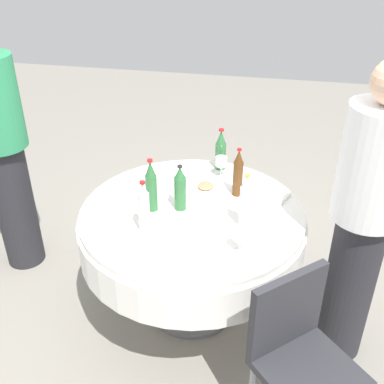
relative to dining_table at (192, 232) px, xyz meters
name	(u,v)px	position (x,y,z in m)	size (l,w,h in m)	color
ground_plane	(192,306)	(0.00, 0.00, -0.59)	(10.00, 10.00, 0.00)	gray
dining_table	(192,232)	(0.00, 0.00, 0.00)	(1.30, 1.30, 0.74)	white
bottle_green_right	(221,150)	(0.54, -0.08, 0.28)	(0.07, 0.07, 0.28)	#2D6B38
bottle_green_north	(151,187)	(-0.03, 0.22, 0.30)	(0.07, 0.07, 0.32)	#2D6B38
bottle_green_south	(180,189)	(0.01, 0.07, 0.28)	(0.07, 0.07, 0.28)	#2D6B38
bottle_clear_near	(245,202)	(-0.09, -0.30, 0.30)	(0.06, 0.06, 0.31)	silver
bottle_clear_mid	(144,208)	(-0.24, 0.21, 0.29)	(0.06, 0.06, 0.30)	silver
bottle_brown_outer	(238,174)	(0.23, -0.23, 0.29)	(0.06, 0.06, 0.30)	#593314
wine_glass_near	(241,234)	(-0.31, -0.31, 0.25)	(0.07, 0.07, 0.14)	white
wine_glass_mid	(221,163)	(0.44, -0.10, 0.25)	(0.07, 0.07, 0.13)	white
plate_inner	(206,188)	(0.25, -0.03, 0.16)	(0.24, 0.24, 0.04)	white
plate_west	(159,178)	(0.31, 0.28, 0.16)	(0.24, 0.24, 0.02)	white
spoon_north	(202,228)	(-0.16, -0.09, 0.15)	(0.18, 0.02, 0.01)	silver
folded_napkin	(271,197)	(0.22, -0.43, 0.16)	(0.18, 0.18, 0.02)	white
person_right	(364,220)	(-0.14, -0.89, 0.30)	(0.34, 0.34, 1.69)	#26262B
person_north	(2,149)	(0.23, 1.29, 0.31)	(0.34, 0.34, 1.70)	#26262B
chair_outer	(299,349)	(-0.68, -0.63, -0.07)	(0.57, 0.57, 0.87)	#2D2D33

